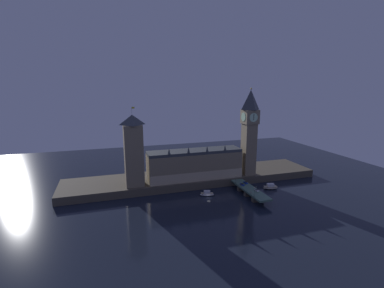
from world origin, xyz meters
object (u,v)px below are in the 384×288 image
car_northbound_lead (242,184)px  boat_upstream (207,194)px  clock_tower (249,129)px  pedestrian_mid_walk (256,187)px  pedestrian_near_rail (251,193)px  street_lamp_near (254,191)px  street_lamp_far (236,178)px  car_southbound_trail (246,183)px  car_southbound_lead (257,190)px  boat_downstream (270,187)px  pedestrian_far_rail (240,185)px  victoria_tower (133,150)px

car_northbound_lead → boat_upstream: car_northbound_lead is taller
clock_tower → pedestrian_mid_walk: size_ratio=40.59×
clock_tower → pedestrian_near_rail: clock_tower is taller
street_lamp_near → street_lamp_far: size_ratio=1.05×
pedestrian_near_rail → street_lamp_far: (-0.40, 24.20, 3.35)m
car_southbound_trail → street_lamp_near: 27.35m
car_southbound_lead → car_southbound_trail: size_ratio=0.89×
clock_tower → pedestrian_mid_walk: 52.35m
pedestrian_near_rail → car_southbound_lead: bearing=27.6°
boat_upstream → boat_downstream: size_ratio=0.90×
pedestrian_mid_walk → car_northbound_lead: bearing=125.5°
clock_tower → pedestrian_far_rail: (-19.59, -24.61, -39.64)m
boat_downstream → car_southbound_trail: bearing=168.2°
car_northbound_lead → car_southbound_lead: 15.18m
clock_tower → victoria_tower: 99.28m
car_southbound_trail → street_lamp_near: bearing=-105.4°
clock_tower → pedestrian_mid_walk: clock_tower is taller
car_northbound_lead → car_southbound_trail: (4.54, 2.83, 0.07)m
car_northbound_lead → boat_downstream: size_ratio=0.35×
car_southbound_trail → boat_upstream: bearing=-177.0°
victoria_tower → pedestrian_mid_walk: victoria_tower is taller
pedestrian_far_rail → street_lamp_near: (-0.40, -21.78, 3.56)m
car_northbound_lead → pedestrian_near_rail: pedestrian_near_rail is taller
victoria_tower → boat_downstream: (106.31, -26.36, -32.43)m
street_lamp_far → street_lamp_near: bearing=-90.0°
pedestrian_near_rail → pedestrian_mid_walk: 12.43m
clock_tower → boat_downstream: (7.77, -24.56, -44.36)m
pedestrian_far_rail → clock_tower: bearing=51.5°
car_southbound_lead → street_lamp_near: size_ratio=0.56×
car_southbound_lead → boat_upstream: (-33.88, 15.54, -4.67)m
boat_upstream → pedestrian_far_rail: bearing=-5.4°
car_southbound_trail → boat_upstream: size_ratio=0.39×
pedestrian_mid_walk → street_lamp_far: street_lamp_far is taller
victoria_tower → street_lamp_far: (78.56, -18.75, -24.36)m
car_southbound_lead → pedestrian_far_rail: (-6.81, 12.97, 0.27)m
boat_downstream → boat_upstream: bearing=177.4°
victoria_tower → pedestrian_far_rail: 87.75m
pedestrian_near_rail → pedestrian_mid_walk: (9.08, 8.49, 0.09)m
car_northbound_lead → car_southbound_trail: car_southbound_trail is taller
car_southbound_lead → street_lamp_near: (-7.21, -8.81, 3.83)m
victoria_tower → pedestrian_mid_walk: bearing=-21.4°
clock_tower → pedestrian_near_rail: bearing=-115.5°
car_southbound_lead → pedestrian_far_rail: pedestrian_far_rail is taller
street_lamp_far → boat_upstream: 28.39m
pedestrian_mid_walk → boat_upstream: pedestrian_mid_walk is taller
car_southbound_trail → street_lamp_far: bearing=155.3°
pedestrian_mid_walk → pedestrian_far_rail: pedestrian_mid_walk is taller
pedestrian_far_rail → car_southbound_lead: bearing=-62.3°
clock_tower → boat_upstream: (-46.65, -22.04, -44.58)m
pedestrian_far_rail → pedestrian_near_rail: bearing=-90.0°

